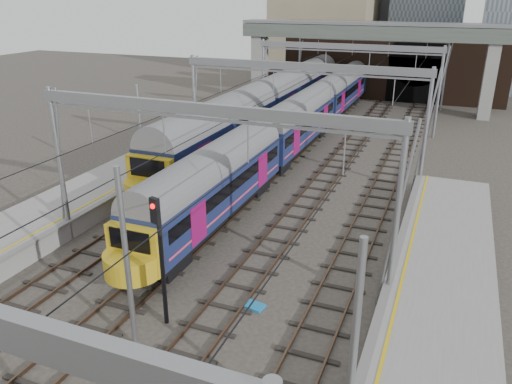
% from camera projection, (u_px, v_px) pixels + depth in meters
% --- Properties ---
extents(ground, '(160.00, 160.00, 0.00)m').
position_uv_depth(ground, '(101.00, 383.00, 16.64)').
color(ground, '#38332D').
rests_on(ground, ground).
extents(tracks, '(14.40, 80.00, 0.22)m').
position_uv_depth(tracks, '(263.00, 212.00, 29.55)').
color(tracks, '#4C3828').
rests_on(tracks, ground).
extents(overhead_line, '(16.80, 80.00, 8.00)m').
position_uv_depth(overhead_line, '(300.00, 83.00, 32.70)').
color(overhead_line, gray).
rests_on(overhead_line, ground).
extents(retaining_wall, '(28.00, 2.75, 9.00)m').
position_uv_depth(retaining_wall, '(387.00, 63.00, 59.26)').
color(retaining_wall, '#301F15').
rests_on(retaining_wall, ground).
extents(overbridge, '(28.00, 3.00, 9.25)m').
position_uv_depth(overbridge, '(368.00, 41.00, 53.55)').
color(overbridge, gray).
rests_on(overbridge, ground).
extents(train_main, '(2.62, 60.54, 4.56)m').
position_uv_depth(train_main, '(321.00, 104.00, 46.71)').
color(train_main, black).
rests_on(train_main, ground).
extents(train_second, '(3.04, 52.60, 5.14)m').
position_uv_depth(train_second, '(292.00, 92.00, 50.95)').
color(train_second, black).
rests_on(train_second, ground).
extents(signal_near_centre, '(0.42, 0.49, 5.39)m').
position_uv_depth(signal_near_centre, '(160.00, 248.00, 18.39)').
color(signal_near_centre, black).
rests_on(signal_near_centre, ground).
extents(equip_cover_b, '(0.89, 0.78, 0.09)m').
position_uv_depth(equip_cover_b, '(161.00, 263.00, 23.95)').
color(equip_cover_b, '#1875B5').
rests_on(equip_cover_b, ground).
extents(equip_cover_c, '(0.93, 0.74, 0.10)m').
position_uv_depth(equip_cover_c, '(254.00, 306.00, 20.63)').
color(equip_cover_c, '#1875B5').
rests_on(equip_cover_c, ground).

